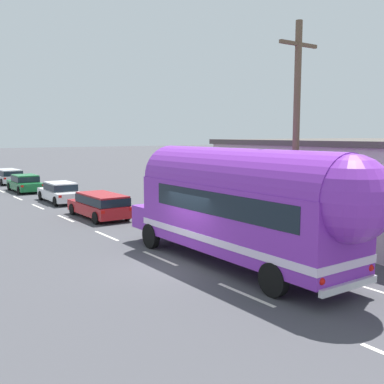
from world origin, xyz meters
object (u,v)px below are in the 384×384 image
utility_pole (296,139)px  car_third (25,182)px  car_second (60,191)px  painted_bus (246,203)px  car_lead (100,204)px  car_fourth (8,175)px

utility_pole → car_third: utility_pole is taller
car_second → utility_pole: bearing=-84.0°
painted_bus → car_second: bearing=89.5°
car_lead → car_second: 7.20m
utility_pole → car_lead: 12.72m
utility_pole → painted_bus: (-2.20, 0.14, -2.12)m
car_lead → car_third: (-0.09, 14.51, -0.06)m
car_third → car_second: bearing=-87.4°
painted_bus → car_fourth: painted_bus is taller
car_lead → car_second: same height
utility_pole → car_fourth: bearing=93.5°
painted_bus → car_third: 26.40m
utility_pole → car_lead: (-2.27, 11.98, -3.62)m
painted_bus → car_fourth: 33.45m
car_second → car_lead: bearing=-91.9°
car_third → car_lead: bearing=-89.6°
car_fourth → painted_bus: bearing=-90.3°
painted_bus → car_fourth: bearing=89.7°
car_fourth → car_second: bearing=-90.0°
utility_pole → car_fourth: (-2.04, 33.55, -3.63)m
car_second → car_fourth: bearing=90.0°
painted_bus → car_second: (0.17, 19.04, -1.56)m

